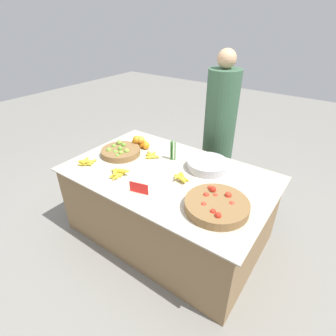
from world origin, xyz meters
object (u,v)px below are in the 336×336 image
object	(u,v)px
tomato_basket	(217,205)
price_sign	(139,188)
metal_bowl	(208,165)
vendor_person	(219,132)
lime_bowl	(120,151)

from	to	relation	value
tomato_basket	price_sign	xyz separation A→B (m)	(-0.58, -0.18, 0.01)
metal_bowl	price_sign	size ratio (longest dim) A/B	2.39
tomato_basket	vendor_person	bearing A→B (deg)	115.69
metal_bowl	price_sign	xyz separation A→B (m)	(-0.26, -0.65, 0.01)
lime_bowl	vendor_person	xyz separation A→B (m)	(0.60, 0.97, 0.02)
lime_bowl	metal_bowl	world-z (taller)	lime_bowl
lime_bowl	price_sign	size ratio (longest dim) A/B	2.47
tomato_basket	metal_bowl	world-z (taller)	tomato_basket
vendor_person	tomato_basket	bearing A→B (deg)	-64.31
lime_bowl	metal_bowl	distance (m)	0.87
lime_bowl	vendor_person	bearing A→B (deg)	58.57
tomato_basket	metal_bowl	xyz separation A→B (m)	(-0.33, 0.47, 0.00)
metal_bowl	lime_bowl	bearing A→B (deg)	-162.49
lime_bowl	price_sign	world-z (taller)	lime_bowl
tomato_basket	price_sign	bearing A→B (deg)	-163.09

